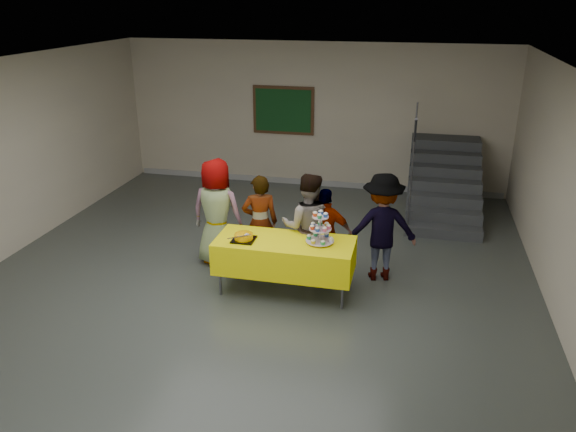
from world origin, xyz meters
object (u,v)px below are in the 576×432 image
staircase (443,185)px  bear_cake (244,236)px  schoolchild_a (217,212)px  noticeboard (283,110)px  bake_table (285,255)px  cupcake_stand (320,230)px  schoolchild_b (260,223)px  schoolchild_c (308,226)px  schoolchild_e (382,227)px  schoolchild_d (325,234)px

staircase → bear_cake: bearing=-124.8°
bear_cake → staircase: 4.81m
schoolchild_a → noticeboard: bearing=-86.6°
bake_table → cupcake_stand: size_ratio=4.22×
schoolchild_b → schoolchild_c: schoolchild_c is taller
schoolchild_c → staircase: 3.86m
bake_table → schoolchild_a: size_ratio=1.14×
schoolchild_e → schoolchild_d: bearing=-2.7°
schoolchild_c → staircase: size_ratio=0.65×
schoolchild_b → staircase: 4.20m
bear_cake → schoolchild_e: 1.97m
schoolchild_b → schoolchild_d: 0.99m
bear_cake → noticeboard: bearing=97.0°
noticeboard → bear_cake: bearing=-83.0°
cupcake_stand → schoolchild_a: 1.79m
bake_table → schoolchild_a: (-1.20, 0.67, 0.27)m
bake_table → staircase: (2.19, 3.83, -0.07)m
cupcake_stand → schoolchild_e: 1.04m
cupcake_stand → noticeboard: (-1.60, 4.62, 0.65)m
schoolchild_a → schoolchild_d: size_ratio=1.22×
schoolchild_a → noticeboard: size_ratio=1.26×
schoolchild_e → schoolchild_c: bearing=-3.2°
schoolchild_b → schoolchild_d: schoolchild_b is taller
bear_cake → schoolchild_c: size_ratio=0.23×
cupcake_stand → bear_cake: size_ratio=1.24×
schoolchild_c → noticeboard: bearing=-79.2°
schoolchild_e → staircase: 3.27m
schoolchild_c → staircase: bearing=-128.1°
bake_table → schoolchild_b: 0.84m
schoolchild_d → schoolchild_e: schoolchild_e is taller
schoolchild_a → staircase: bearing=-132.6°
bear_cake → schoolchild_b: bearing=88.5°
bear_cake → schoolchild_e: size_ratio=0.23×
schoolchild_a → bake_table: bearing=155.4°
schoolchild_d → schoolchild_b: bearing=-5.4°
bake_table → staircase: staircase is taller
schoolchild_b → staircase: (2.71, 3.20, -0.24)m
schoolchild_c → noticeboard: noticeboard is taller
bear_cake → staircase: size_ratio=0.15×
schoolchild_a → staircase: (3.39, 3.16, -0.33)m
noticeboard → schoolchild_e: bearing=-59.0°
schoolchild_a → schoolchild_b: schoolchild_a is taller
schoolchild_a → schoolchild_d: bearing=-179.1°
schoolchild_a → staircase: staircase is taller
bear_cake → schoolchild_b: (0.02, 0.74, -0.10)m
bake_table → schoolchild_d: 0.74m
bear_cake → schoolchild_a: 1.02m
staircase → noticeboard: 3.60m
bake_table → noticeboard: (-1.13, 4.67, 1.04)m
schoolchild_c → schoolchild_a: bearing=-12.8°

